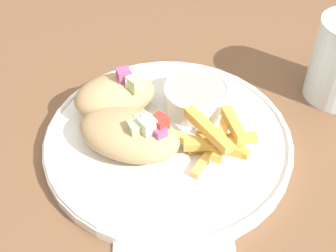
{
  "coord_description": "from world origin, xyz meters",
  "views": [
    {
      "loc": [
        0.03,
        -0.39,
        1.16
      ],
      "look_at": [
        -0.02,
        0.01,
        0.76
      ],
      "focal_mm": 50.0,
      "sensor_mm": 36.0,
      "label": 1
    }
  ],
  "objects_px": {
    "plate": "(168,140)",
    "pita_sandwich_far": "(115,95)",
    "sauce_ramekin": "(196,96)",
    "pita_sandwich_near": "(130,134)",
    "fries_pile": "(215,140)"
  },
  "relations": [
    {
      "from": "sauce_ramekin",
      "to": "fries_pile",
      "type": "bearing_deg",
      "value": -68.0
    },
    {
      "from": "pita_sandwich_near",
      "to": "sauce_ramekin",
      "type": "distance_m",
      "value": 0.11
    },
    {
      "from": "plate",
      "to": "pita_sandwich_near",
      "type": "relative_size",
      "value": 2.17
    },
    {
      "from": "plate",
      "to": "pita_sandwich_near",
      "type": "xyz_separation_m",
      "value": [
        -0.04,
        -0.02,
        0.03
      ]
    },
    {
      "from": "pita_sandwich_far",
      "to": "pita_sandwich_near",
      "type": "bearing_deg",
      "value": -92.32
    },
    {
      "from": "plate",
      "to": "pita_sandwich_far",
      "type": "bearing_deg",
      "value": 150.23
    },
    {
      "from": "plate",
      "to": "sauce_ramekin",
      "type": "height_order",
      "value": "sauce_ramekin"
    },
    {
      "from": "sauce_ramekin",
      "to": "pita_sandwich_near",
      "type": "bearing_deg",
      "value": -131.83
    },
    {
      "from": "pita_sandwich_far",
      "to": "fries_pile",
      "type": "bearing_deg",
      "value": -49.18
    },
    {
      "from": "pita_sandwich_near",
      "to": "pita_sandwich_far",
      "type": "height_order",
      "value": "pita_sandwich_far"
    },
    {
      "from": "pita_sandwich_far",
      "to": "fries_pile",
      "type": "distance_m",
      "value": 0.14
    },
    {
      "from": "pita_sandwich_near",
      "to": "sauce_ramekin",
      "type": "height_order",
      "value": "pita_sandwich_near"
    },
    {
      "from": "fries_pile",
      "to": "pita_sandwich_far",
      "type": "bearing_deg",
      "value": 158.28
    },
    {
      "from": "pita_sandwich_near",
      "to": "sauce_ramekin",
      "type": "bearing_deg",
      "value": 63.32
    },
    {
      "from": "fries_pile",
      "to": "sauce_ramekin",
      "type": "xyz_separation_m",
      "value": [
        -0.03,
        0.07,
        0.01
      ]
    }
  ]
}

